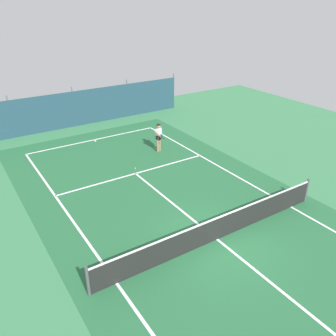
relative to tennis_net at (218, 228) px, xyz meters
name	(u,v)px	position (x,y,z in m)	size (l,w,h in m)	color
ground_plane	(217,239)	(0.00, 0.00, -0.51)	(36.00, 36.00, 0.00)	#387A4C
court_surface	(217,239)	(0.00, 0.00, -0.51)	(11.02, 26.60, 0.01)	#236038
tennis_net	(218,228)	(0.00, 0.00, 0.00)	(10.12, 0.10, 1.10)	black
back_fence	(73,115)	(0.00, 15.52, 0.16)	(16.30, 0.98, 2.70)	#1E3D4C
tennis_player	(159,136)	(2.50, 8.19, 0.45)	(0.56, 0.83, 1.64)	#9E7051
tennis_ball_near_player	(135,168)	(0.26, 6.90, -0.48)	(0.07, 0.07, 0.07)	#CCDB33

